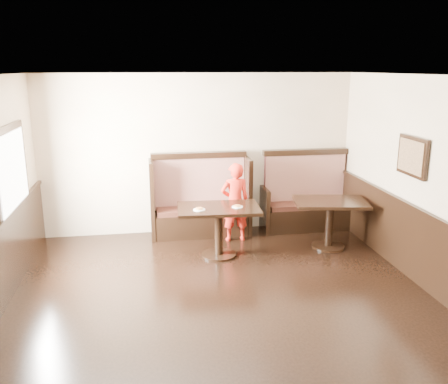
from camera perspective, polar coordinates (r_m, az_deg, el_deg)
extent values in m
plane|color=black|center=(5.60, 1.26, -16.28)|extent=(7.00, 7.00, 0.00)
plane|color=beige|center=(8.39, -3.11, 4.55)|extent=(5.50, 0.00, 5.50)
plane|color=white|center=(4.80, 1.45, 13.71)|extent=(7.00, 7.00, 0.00)
cube|color=black|center=(6.99, -24.29, 2.41)|extent=(0.05, 1.50, 1.20)
cube|color=white|center=(6.98, -24.05, 2.42)|extent=(0.01, 1.30, 1.00)
cube|color=black|center=(7.03, 21.73, 3.99)|extent=(0.04, 0.70, 0.55)
cube|color=olive|center=(7.01, 21.55, 3.99)|extent=(0.01, 0.60, 0.45)
cube|color=black|center=(8.42, -2.78, -3.79)|extent=(1.60, 0.50, 0.42)
cube|color=#361911|center=(8.34, -2.81, -2.16)|extent=(1.54, 0.46, 0.09)
cube|color=#521021|center=(8.43, -3.01, 1.12)|extent=(1.60, 0.12, 0.92)
cube|color=black|center=(8.33, -3.06, 4.46)|extent=(1.68, 0.16, 0.10)
cube|color=black|center=(8.33, -8.65, -0.77)|extent=(0.07, 0.72, 1.36)
cube|color=black|center=(8.51, 2.72, -0.28)|extent=(0.07, 0.72, 1.36)
cube|color=black|center=(8.84, 9.88, -3.08)|extent=(1.50, 0.50, 0.42)
cube|color=#361911|center=(8.77, 9.95, -1.52)|extent=(1.44, 0.46, 0.09)
cube|color=#521021|center=(8.85, 9.64, 1.59)|extent=(1.50, 0.12, 0.92)
cube|color=black|center=(8.75, 9.78, 4.78)|extent=(1.58, 0.16, 0.10)
cube|color=black|center=(8.66, 4.77, -1.98)|extent=(0.07, 0.72, 0.80)
cube|color=black|center=(9.16, 14.41, -1.46)|extent=(0.07, 0.72, 0.80)
cube|color=black|center=(7.31, -0.65, -2.02)|extent=(1.30, 0.86, 0.05)
cylinder|color=black|center=(7.44, -0.64, -4.95)|extent=(0.13, 0.13, 0.73)
cylinder|color=black|center=(7.57, -0.63, -7.53)|extent=(0.54, 0.54, 0.03)
cube|color=black|center=(7.86, 12.69, -1.20)|extent=(1.26, 0.94, 0.05)
cylinder|color=black|center=(7.98, 12.53, -3.94)|extent=(0.13, 0.13, 0.73)
cylinder|color=black|center=(8.10, 12.39, -6.36)|extent=(0.54, 0.54, 0.03)
imported|color=red|center=(8.02, 1.33, -1.24)|extent=(0.51, 0.36, 1.35)
cylinder|color=white|center=(7.17, -2.99, -2.13)|extent=(0.19, 0.19, 0.01)
cylinder|color=tan|center=(7.16, -2.99, -2.03)|extent=(0.11, 0.11, 0.02)
cylinder|color=#EABA54|center=(7.16, -3.00, -1.94)|extent=(0.10, 0.10, 0.01)
cylinder|color=white|center=(7.30, 1.62, -1.79)|extent=(0.17, 0.17, 0.01)
cylinder|color=tan|center=(7.30, 1.62, -1.70)|extent=(0.11, 0.11, 0.01)
cylinder|color=#EABA54|center=(7.30, 1.62, -1.62)|extent=(0.09, 0.09, 0.01)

